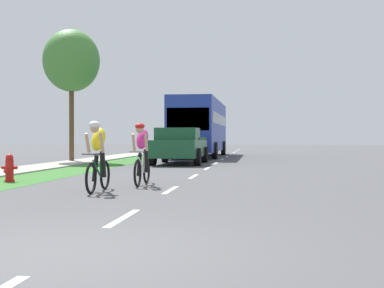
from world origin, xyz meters
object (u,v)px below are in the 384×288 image
object	(u,v)px
cyclist_lead	(98,156)
street_tree_near	(71,61)
fire_hydrant_red	(9,168)
bus_blue	(200,125)
cyclist_trailing	(142,153)
pickup_dark_green	(180,146)

from	to	relation	value
cyclist_lead	street_tree_near	bearing A→B (deg)	112.13
fire_hydrant_red	street_tree_near	xyz separation A→B (m)	(-2.57, 11.93, 4.67)
bus_blue	street_tree_near	size ratio (longest dim) A/B	1.75
street_tree_near	cyclist_trailing	bearing A→B (deg)	-62.84
fire_hydrant_red	cyclist_trailing	world-z (taller)	cyclist_trailing
pickup_dark_green	street_tree_near	world-z (taller)	street_tree_near
pickup_dark_green	bus_blue	xyz separation A→B (m)	(-0.12, 9.40, 1.15)
street_tree_near	bus_blue	bearing A→B (deg)	53.66
cyclist_lead	pickup_dark_green	distance (m)	12.51
fire_hydrant_red	cyclist_lead	distance (m)	3.99
cyclist_lead	street_tree_near	world-z (taller)	street_tree_near
cyclist_lead	bus_blue	size ratio (longest dim) A/B	0.15
fire_hydrant_red	street_tree_near	size ratio (longest dim) A/B	0.12
pickup_dark_green	street_tree_near	distance (m)	7.34
bus_blue	pickup_dark_green	bearing A→B (deg)	-89.26
cyclist_trailing	bus_blue	size ratio (longest dim) A/B	0.15
street_tree_near	pickup_dark_green	bearing A→B (deg)	-16.76
pickup_dark_green	bus_blue	world-z (taller)	bus_blue
cyclist_lead	cyclist_trailing	bearing A→B (deg)	70.88
pickup_dark_green	cyclist_trailing	bearing A→B (deg)	-86.58
bus_blue	cyclist_trailing	bearing A→B (deg)	-87.83
fire_hydrant_red	bus_blue	distance (m)	19.90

